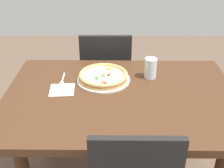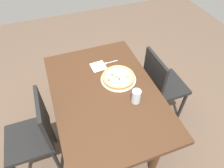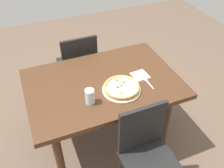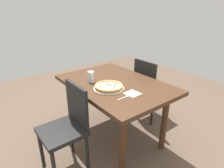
# 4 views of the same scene
# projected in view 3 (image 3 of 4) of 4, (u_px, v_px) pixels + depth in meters

# --- Properties ---
(ground_plane) EXTENTS (6.00, 6.00, 0.00)m
(ground_plane) POSITION_uv_depth(u_px,v_px,m) (104.00, 136.00, 2.66)
(ground_plane) COLOR brown
(dining_table) EXTENTS (1.33, 0.91, 0.75)m
(dining_table) POSITION_uv_depth(u_px,v_px,m) (103.00, 90.00, 2.24)
(dining_table) COLOR #472B19
(dining_table) RESTS_ON ground
(chair_near) EXTENTS (0.40, 0.40, 0.90)m
(chair_near) POSITION_uv_depth(u_px,v_px,m) (148.00, 155.00, 1.90)
(chair_near) COLOR black
(chair_near) RESTS_ON ground
(chair_far) EXTENTS (0.40, 0.40, 0.90)m
(chair_far) POSITION_uv_depth(u_px,v_px,m) (78.00, 65.00, 2.80)
(chair_far) COLOR black
(chair_far) RESTS_ON ground
(plate) EXTENTS (0.33, 0.33, 0.01)m
(plate) POSITION_uv_depth(u_px,v_px,m) (122.00, 90.00, 2.09)
(plate) COLOR silver
(plate) RESTS_ON dining_table
(pizza) EXTENTS (0.30, 0.30, 0.05)m
(pizza) POSITION_uv_depth(u_px,v_px,m) (122.00, 87.00, 2.08)
(pizza) COLOR tan
(pizza) RESTS_ON plate
(fork) EXTENTS (0.02, 0.17, 0.00)m
(fork) POSITION_uv_depth(u_px,v_px,m) (148.00, 82.00, 2.17)
(fork) COLOR silver
(fork) RESTS_ON dining_table
(drinking_glass) EXTENTS (0.08, 0.08, 0.13)m
(drinking_glass) POSITION_uv_depth(u_px,v_px,m) (90.00, 96.00, 1.94)
(drinking_glass) COLOR silver
(drinking_glass) RESTS_ON dining_table
(napkin) EXTENTS (0.15, 0.15, 0.00)m
(napkin) POSITION_uv_depth(u_px,v_px,m) (140.00, 75.00, 2.25)
(napkin) COLOR white
(napkin) RESTS_ON dining_table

